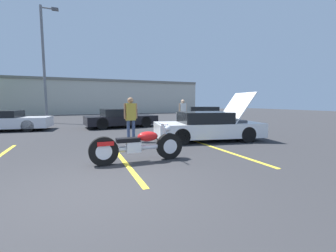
# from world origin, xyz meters

# --- Properties ---
(ground_plane) EXTENTS (80.00, 80.00, 0.00)m
(ground_plane) POSITION_xyz_m (0.00, 0.00, 0.00)
(ground_plane) COLOR #2D2D30
(parking_stripe_middle) EXTENTS (0.12, 5.64, 0.01)m
(parking_stripe_middle) POSITION_xyz_m (0.78, 2.63, 0.00)
(parking_stripe_middle) COLOR yellow
(parking_stripe_middle) RESTS_ON ground
(parking_stripe_back) EXTENTS (0.12, 5.64, 0.01)m
(parking_stripe_back) POSITION_xyz_m (3.96, 2.63, 0.00)
(parking_stripe_back) COLOR yellow
(parking_stripe_back) RESTS_ON ground
(far_building) EXTENTS (32.00, 4.20, 4.40)m
(far_building) POSITION_xyz_m (0.00, 27.53, 2.34)
(far_building) COLOR beige
(far_building) RESTS_ON ground
(light_pole) EXTENTS (1.21, 0.28, 8.21)m
(light_pole) POSITION_xyz_m (-2.27, 14.55, 4.49)
(light_pole) COLOR slate
(light_pole) RESTS_ON ground
(motorcycle) EXTENTS (2.41, 0.70, 0.99)m
(motorcycle) POSITION_xyz_m (1.11, 1.64, 0.42)
(motorcycle) COLOR black
(motorcycle) RESTS_ON ground
(show_car_hood_open) EXTENTS (4.43, 2.55, 1.92)m
(show_car_hood_open) POSITION_xyz_m (4.58, 3.83, 0.56)
(show_car_hood_open) COLOR white
(show_car_hood_open) RESTS_ON ground
(parked_car_right_row) EXTENTS (4.74, 3.40, 1.19)m
(parked_car_right_row) POSITION_xyz_m (8.48, 10.37, 0.58)
(parked_car_right_row) COLOR white
(parked_car_right_row) RESTS_ON ground
(parked_car_mid_row) EXTENTS (4.35, 2.21, 1.12)m
(parked_car_mid_row) POSITION_xyz_m (2.16, 9.91, 0.54)
(parked_car_mid_row) COLOR black
(parked_car_mid_row) RESTS_ON ground
(parked_car_left_row) EXTENTS (4.81, 2.31, 1.08)m
(parked_car_left_row) POSITION_xyz_m (-4.04, 10.43, 0.53)
(parked_car_left_row) COLOR silver
(parked_car_left_row) RESTS_ON ground
(spectator_by_show_car) EXTENTS (0.52, 0.22, 1.67)m
(spectator_by_show_car) POSITION_xyz_m (5.66, 8.41, 0.99)
(spectator_by_show_car) COLOR gray
(spectator_by_show_car) RESTS_ON ground
(spectator_midground) EXTENTS (0.52, 0.22, 1.71)m
(spectator_midground) POSITION_xyz_m (1.62, 4.69, 1.02)
(spectator_midground) COLOR #38476B
(spectator_midground) RESTS_ON ground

